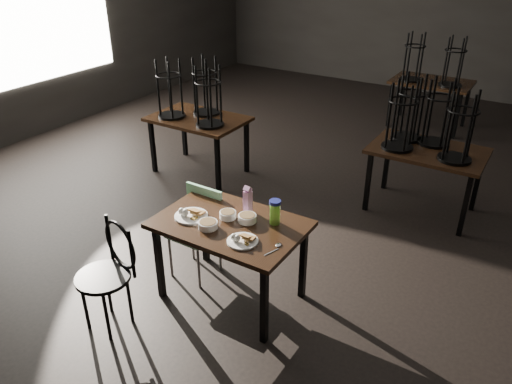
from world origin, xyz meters
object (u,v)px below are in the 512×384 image
Objects in this scene: water_bottle at (275,212)px; school_chair at (198,224)px; main_table at (230,231)px; bentwood_chair at (110,268)px; juice_carton at (248,200)px.

water_bottle reaches higher than school_chair.
main_table is 0.53m from school_chair.
main_table is 0.98m from bentwood_chair.
juice_carton reaches higher than bentwood_chair.
school_chair is (-0.47, 0.17, -0.17)m from main_table.
school_chair is (-0.50, -0.06, -0.36)m from juice_carton.
water_bottle is (0.31, 0.18, 0.19)m from main_table.
water_bottle is at bearing 1.88° from school_chair.
juice_carton reaches higher than school_chair.
water_bottle is 0.86m from school_chair.
bentwood_chair reaches higher than school_chair.
bentwood_chair is 0.93m from school_chair.
main_table is 1.45× the size of school_chair.
water_bottle is at bearing -8.99° from juice_carton.
bentwood_chair is at bearing -98.14° from school_chair.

